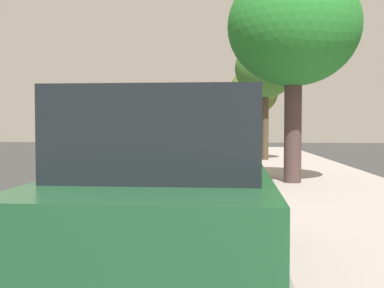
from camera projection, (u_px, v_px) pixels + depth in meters
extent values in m
plane|color=#353535|center=(168.00, 179.00, 14.95)|extent=(59.31, 59.31, 0.00)
cube|color=#A39690|center=(311.00, 178.00, 14.67)|extent=(4.01, 37.07, 0.13)
cube|color=gray|center=(242.00, 177.00, 14.80)|extent=(0.16, 37.07, 0.13)
cube|color=white|center=(4.00, 203.00, 10.31)|extent=(0.14, 2.20, 0.01)
cube|color=white|center=(67.00, 180.00, 14.50)|extent=(0.14, 2.20, 0.01)
cube|color=white|center=(102.00, 168.00, 18.69)|extent=(0.14, 2.20, 0.01)
cube|color=white|center=(124.00, 160.00, 22.87)|extent=(0.14, 2.20, 0.01)
cube|color=white|center=(139.00, 154.00, 27.06)|extent=(0.14, 2.20, 0.01)
cube|color=white|center=(150.00, 150.00, 31.25)|extent=(0.14, 2.20, 0.01)
cube|color=white|center=(194.00, 179.00, 14.90)|extent=(0.12, 37.07, 0.01)
cube|color=#1E512D|center=(174.00, 211.00, 5.10)|extent=(2.04, 4.75, 0.90)
cube|color=black|center=(174.00, 132.00, 5.07)|extent=(1.76, 3.15, 0.76)
cylinder|color=black|center=(253.00, 222.00, 6.49)|extent=(0.24, 0.77, 0.76)
cylinder|color=black|center=(124.00, 220.00, 6.65)|extent=(0.24, 0.77, 0.76)
cube|color=black|center=(206.00, 164.00, 13.26)|extent=(1.81, 4.42, 0.64)
cube|color=black|center=(206.00, 141.00, 13.24)|extent=(1.57, 2.12, 0.60)
cylinder|color=black|center=(234.00, 169.00, 14.59)|extent=(0.23, 0.66, 0.66)
cylinder|color=black|center=(180.00, 169.00, 14.68)|extent=(0.23, 0.66, 0.66)
cylinder|color=black|center=(237.00, 180.00, 11.87)|extent=(0.23, 0.66, 0.66)
cylinder|color=black|center=(172.00, 179.00, 11.95)|extent=(0.23, 0.66, 0.66)
cube|color=#B7BABF|center=(211.00, 150.00, 20.15)|extent=(1.90, 4.45, 0.64)
cube|color=black|center=(211.00, 135.00, 20.13)|extent=(1.61, 2.15, 0.60)
cylinder|color=black|center=(229.00, 155.00, 21.50)|extent=(0.24, 0.67, 0.66)
cylinder|color=black|center=(193.00, 155.00, 21.55)|extent=(0.24, 0.67, 0.66)
cylinder|color=black|center=(232.00, 159.00, 18.78)|extent=(0.24, 0.67, 0.66)
cylinder|color=black|center=(190.00, 159.00, 18.83)|extent=(0.24, 0.67, 0.66)
cube|color=tan|center=(216.00, 144.00, 26.83)|extent=(1.87, 4.44, 0.64)
cube|color=black|center=(216.00, 133.00, 26.80)|extent=(1.60, 2.14, 0.60)
cylinder|color=black|center=(230.00, 147.00, 28.17)|extent=(0.24, 0.67, 0.66)
cylinder|color=black|center=(202.00, 147.00, 28.23)|extent=(0.24, 0.67, 0.66)
cylinder|color=black|center=(232.00, 150.00, 25.45)|extent=(0.24, 0.67, 0.66)
cylinder|color=black|center=(201.00, 150.00, 25.51)|extent=(0.24, 0.67, 0.66)
torus|color=black|center=(210.00, 168.00, 14.72)|extent=(0.73, 0.23, 0.74)
torus|color=black|center=(243.00, 167.00, 14.92)|extent=(0.73, 0.23, 0.74)
cylinder|color=#A51414|center=(223.00, 164.00, 14.79)|extent=(0.63, 0.20, 0.55)
cylinder|color=#A51414|center=(234.00, 164.00, 14.86)|extent=(0.14, 0.07, 0.51)
cylinder|color=#A51414|center=(224.00, 156.00, 14.79)|extent=(0.71, 0.22, 0.05)
cylinder|color=#A51414|center=(238.00, 170.00, 14.89)|extent=(0.35, 0.13, 0.20)
cylinder|color=#A51414|center=(240.00, 162.00, 14.89)|extent=(0.26, 0.10, 0.35)
cylinder|color=#A51414|center=(212.00, 162.00, 14.72)|extent=(0.12, 0.06, 0.36)
cube|color=black|center=(236.00, 155.00, 14.86)|extent=(0.26, 0.16, 0.05)
cylinder|color=black|center=(213.00, 154.00, 14.71)|extent=(0.15, 0.45, 0.03)
cylinder|color=#C6B284|center=(233.00, 166.00, 14.45)|extent=(0.15, 0.15, 0.87)
cylinder|color=#C6B284|center=(235.00, 167.00, 14.26)|extent=(0.15, 0.15, 0.87)
cube|color=white|center=(234.00, 142.00, 14.32)|extent=(0.34, 0.43, 0.61)
cylinder|color=white|center=(231.00, 142.00, 14.58)|extent=(0.10, 0.10, 0.58)
cylinder|color=white|center=(237.00, 143.00, 14.07)|extent=(0.10, 0.10, 0.58)
sphere|color=#8F8952|center=(234.00, 127.00, 14.31)|extent=(0.24, 0.24, 0.24)
sphere|color=navy|center=(234.00, 126.00, 14.30)|extent=(0.27, 0.27, 0.27)
cube|color=black|center=(240.00, 141.00, 14.37)|extent=(0.26, 0.34, 0.44)
cylinder|color=#483532|center=(293.00, 123.00, 12.95)|extent=(0.46, 0.46, 3.20)
ellipsoid|color=#267A2C|center=(294.00, 26.00, 12.84)|extent=(3.51, 3.51, 3.17)
cylinder|color=#473B2B|center=(265.00, 123.00, 21.22)|extent=(0.28, 0.28, 3.25)
ellipsoid|color=#39722A|center=(266.00, 68.00, 21.12)|extent=(2.68, 2.68, 2.53)
cylinder|color=brown|center=(253.00, 128.00, 29.58)|extent=(0.45, 0.45, 2.70)
ellipsoid|color=#4A6123|center=(253.00, 92.00, 29.49)|extent=(2.99, 2.99, 2.76)
cylinder|color=red|center=(248.00, 154.00, 19.56)|extent=(0.22, 0.22, 0.70)
sphere|color=red|center=(248.00, 145.00, 19.54)|extent=(0.20, 0.20, 0.20)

